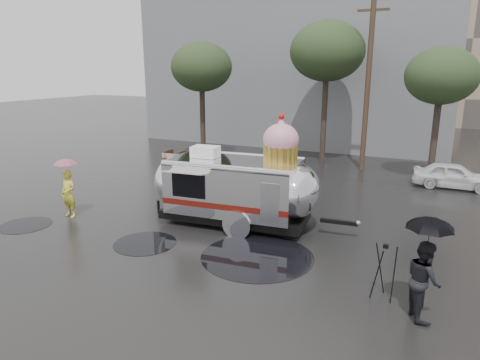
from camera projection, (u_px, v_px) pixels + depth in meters
The scene contains 14 objects.
ground at pixel (190, 261), 12.46m from camera, with size 120.00×120.00×0.00m, color black.
puddles at pixel (187, 247), 13.42m from camera, with size 11.16×3.70×0.01m.
grey_building at pixel (305, 54), 33.46m from camera, with size 22.00×12.00×13.00m, color slate.
utility_pole at pixel (368, 84), 22.51m from camera, with size 1.60×0.28×9.00m.
tree_left at pixel (202, 68), 25.32m from camera, with size 3.64×3.64×6.95m.
tree_mid at pixel (327, 52), 23.98m from camera, with size 4.20×4.20×8.03m.
tree_right at pixel (441, 77), 20.09m from camera, with size 3.36×3.36×6.42m.
barricade_row at pixel (199, 161), 23.33m from camera, with size 4.30×0.80×1.00m.
airstream_trailer at pixel (237, 185), 15.13m from camera, with size 7.61×3.27×4.10m.
person_left at pixel (69, 194), 16.01m from camera, with size 0.64×0.43×1.78m, color yellow.
umbrella_pink at pixel (66, 168), 15.76m from camera, with size 1.04×1.04×2.26m.
person_right at pixel (424, 280), 9.48m from camera, with size 0.87×0.49×1.82m, color black.
umbrella_black at pixel (429, 235), 9.20m from camera, with size 1.26×1.26×2.41m.
tripod at pixel (384, 267), 10.28m from camera, with size 0.53×0.59×1.42m.
Camera 1 is at (6.19, -9.73, 5.46)m, focal length 32.00 mm.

